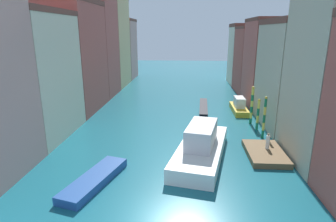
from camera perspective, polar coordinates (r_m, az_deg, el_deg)
The scene contains 20 objects.
ground_plane at distance 42.08m, azimuth 1.20°, elevation -0.24°, with size 154.00×154.00×0.00m, color #196070.
building_left_1 at distance 34.45m, azimuth -25.11°, elevation 6.60°, with size 6.43×10.88×13.99m.
building_left_2 at distance 44.59m, azimuth -18.28°, elevation 10.53°, with size 6.43×11.93×16.22m.
building_left_3 at distance 54.20m, azimuth -14.29°, elevation 12.79°, with size 6.43×8.83×18.38m.
building_left_4 at distance 63.73m, azimuth -11.51°, elevation 13.53°, with size 6.43×11.01×18.81m.
building_left_5 at distance 73.91m, azimuth -9.29°, elevation 12.29°, with size 6.43×9.19×14.61m.
building_right_1 at distance 28.45m, azimuth 30.92°, elevation 6.34°, with size 6.43×8.97×16.10m.
building_right_2 at distance 37.98m, azimuth 23.81°, elevation 6.85°, with size 6.43×11.37×13.16m.
building_right_3 at distance 48.24m, azimuth 19.59°, elevation 9.22°, with size 6.43×9.60×13.66m.
building_right_4 at distance 57.93m, azimuth 16.96°, elevation 9.87°, with size 6.43×10.10×12.58m.
building_right_5 at distance 67.17m, azimuth 15.21°, elevation 11.05°, with size 6.43×8.67×13.29m.
waterfront_dock at distance 29.16m, azimuth 19.02°, elevation -8.06°, with size 3.44×5.70×0.55m.
person_on_dock at distance 29.33m, azimuth 19.56°, elevation -5.82°, with size 0.36×0.36×1.59m.
mooring_pole_0 at distance 33.08m, azimuth 18.91°, elevation -1.17°, with size 0.31×0.31×4.84m.
mooring_pole_1 at distance 35.75m, azimuth 17.74°, elevation -0.60°, with size 0.33×0.33×3.91m.
mooring_pole_2 at distance 37.75m, azimuth 16.60°, elevation 1.20°, with size 0.38×0.38×4.97m.
vaporetto_white at distance 27.14m, azimuth 6.71°, elevation -7.09°, with size 6.22×12.17×3.31m.
gondola_black at distance 44.84m, azimuth 7.20°, elevation 0.90°, with size 1.71×10.02×0.37m.
motorboat_0 at distance 43.43m, azimuth 14.18°, elevation 0.85°, with size 1.99×6.46×2.22m.
motorboat_1 at distance 23.74m, azimuth -14.64°, elevation -13.24°, with size 3.84×7.47×0.66m.
Camera 1 is at (1.88, -15.89, 11.67)m, focal length 30.11 mm.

